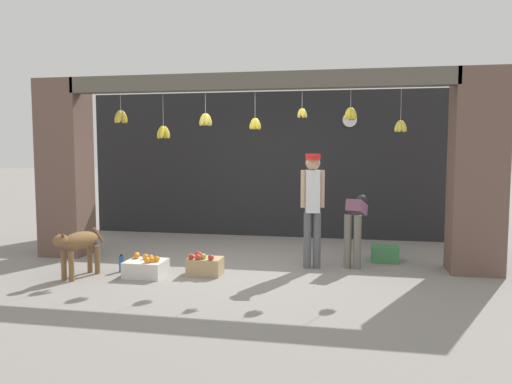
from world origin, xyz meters
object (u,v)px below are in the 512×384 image
object	(u,v)px
fruit_crate_apples	(205,265)
produce_box_green	(385,253)
water_bottle	(122,264)
shopkeeper	(313,201)
fruit_crate_oranges	(146,268)
dog	(78,244)
worker_stooping	(356,220)
wall_clock	(350,120)

from	to	relation	value
fruit_crate_apples	produce_box_green	distance (m)	2.82
produce_box_green	water_bottle	world-z (taller)	water_bottle
shopkeeper	fruit_crate_oranges	distance (m)	2.51
fruit_crate_oranges	dog	bearing A→B (deg)	-165.34
worker_stooping	water_bottle	size ratio (longest dim) A/B	4.11
shopkeeper	wall_clock	distance (m)	2.79
dog	fruit_crate_apples	distance (m)	1.72
fruit_crate_oranges	fruit_crate_apples	distance (m)	0.80
worker_stooping	fruit_crate_apples	xyz separation A→B (m)	(-2.05, -0.96, -0.55)
worker_stooping	produce_box_green	world-z (taller)	worker_stooping
water_bottle	fruit_crate_oranges	bearing A→B (deg)	-20.98
dog	water_bottle	xyz separation A→B (m)	(0.42, 0.39, -0.34)
shopkeeper	water_bottle	distance (m)	2.86
fruit_crate_apples	wall_clock	size ratio (longest dim) A/B	1.62
fruit_crate_apples	produce_box_green	size ratio (longest dim) A/B	1.14
water_bottle	wall_clock	bearing A→B (deg)	45.21
dog	water_bottle	size ratio (longest dim) A/B	3.38
dog	wall_clock	size ratio (longest dim) A/B	2.96
shopkeeper	produce_box_green	world-z (taller)	shopkeeper
dog	fruit_crate_oranges	xyz separation A→B (m)	(0.86, 0.23, -0.34)
shopkeeper	produce_box_green	size ratio (longest dim) A/B	4.10
fruit_crate_oranges	wall_clock	xyz separation A→B (m)	(2.69, 3.32, 2.15)
worker_stooping	shopkeeper	bearing A→B (deg)	-141.71
shopkeeper	fruit_crate_oranges	xyz separation A→B (m)	(-2.19, -0.89, -0.86)
worker_stooping	wall_clock	world-z (taller)	wall_clock
dog	produce_box_green	distance (m)	4.50
fruit_crate_apples	water_bottle	bearing A→B (deg)	-177.19
dog	fruit_crate_oranges	distance (m)	0.96
fruit_crate_oranges	water_bottle	distance (m)	0.47
dog	worker_stooping	world-z (taller)	worker_stooping
dog	shopkeeper	bearing A→B (deg)	127.55
fruit_crate_apples	wall_clock	xyz separation A→B (m)	(1.92, 3.09, 2.13)
fruit_crate_oranges	fruit_crate_apples	size ratio (longest dim) A/B	1.14
shopkeeper	water_bottle	world-z (taller)	shopkeeper
fruit_crate_oranges	wall_clock	distance (m)	4.78
water_bottle	wall_clock	size ratio (longest dim) A/B	0.88
wall_clock	water_bottle	bearing A→B (deg)	-134.79
dog	worker_stooping	bearing A→B (deg)	128.52
fruit_crate_oranges	worker_stooping	bearing A→B (deg)	22.89
fruit_crate_apples	fruit_crate_oranges	bearing A→B (deg)	-163.42
water_bottle	worker_stooping	bearing A→B (deg)	17.39
water_bottle	shopkeeper	bearing A→B (deg)	15.33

